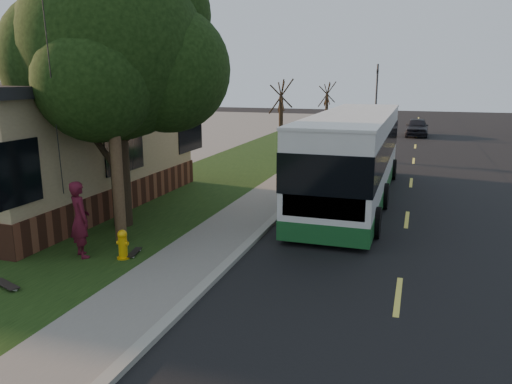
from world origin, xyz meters
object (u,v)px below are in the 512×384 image
Objects in this scene: utility_pole at (110,70)px; bare_tree_far at (327,108)px; fire_hydrant at (123,244)px; skateboard_spare at (6,285)px; skateboard_main at (134,252)px; leafy_tree at (117,52)px; traffic_signal at (376,92)px; transit_bus at (353,154)px; distant_car at (417,127)px; dumpster at (130,171)px; bare_tree_near at (281,118)px; skateboarder at (80,219)px.

bare_tree_far is (0.31, 29.01, -2.63)m from utility_pole.
fire_hydrant is 0.86× the size of skateboard_spare.
leafy_tree is at bearing 125.88° from skateboard_main.
skateboard_spare is (-4.53, -36.30, -3.04)m from traffic_signal.
leafy_tree is 5.80m from skateboard_main.
utility_pole is at bearing 77.62° from skateboard_spare.
transit_bus reaches higher than distant_car.
utility_pole is at bearing -103.92° from distant_car.
traffic_signal is 0.46× the size of transit_bus.
dumpster is (-9.06, -0.57, -1.04)m from transit_bus.
fire_hydrant is 30.93m from distant_car.
fire_hydrant is at bearing -54.62° from utility_pole.
skateboard_main is (0.10, 0.34, -0.31)m from fire_hydrant.
leafy_tree is at bearing -106.39° from distant_car.
leafy_tree reaches higher than distant_car.
leafy_tree is 4.90× the size of dumpster.
utility_pole reaches higher than traffic_signal.
utility_pole is 5.70× the size of dumpster.
dumpster is at bearing -100.38° from bare_tree_far.
bare_tree_near reaches higher than skateboard_spare.
traffic_signal is at bearing 132.70° from distant_car.
utility_pole is 2.24× the size of distant_car.
distant_car is at bearing 77.77° from skateboard_main.
bare_tree_near is at bearing 118.94° from transit_bus.
utility_pole is 2.11× the size of bare_tree_near.
distant_car is (6.58, 30.22, 0.26)m from fire_hydrant.
fire_hydrant is 4.37m from utility_pole.
utility_pole is at bearing -90.60° from bare_tree_far.
bare_tree_far is 0.73× the size of traffic_signal.
bare_tree_near is 2.23× the size of skateboarder.
bare_tree_near is 17.81m from skateboard_main.
skateboard_main is at bearing 59.93° from skateboard_spare.
skateboarder is (-4.16, -34.19, -2.13)m from traffic_signal.
dumpster reaches higher than skateboard_main.
leafy_tree is 7.29m from dumpster.
transit_bus is 6.14× the size of skateboarder.
utility_pole reaches higher than skateboarder.
bare_tree_near is 11.14m from dumpster.
skateboard_spare is at bearing -102.38° from utility_pole.
utility_pole is 33.26m from traffic_signal.
traffic_signal is at bearing 48.81° from bare_tree_far.
traffic_signal is at bearing 83.42° from utility_pole.
skateboard_main is at bearing -102.15° from distant_car.
bare_tree_near is at bearing 87.50° from leafy_tree.
leafy_tree is at bearing 91.65° from skateboard_spare.
distant_car reaches higher than dumpster.
skateboarder is at bearing -90.49° from bare_tree_near.
bare_tree_far is 2.53× the size of dumpster.
fire_hydrant is 1.23m from skateboarder.
dumpster is (-3.61, -10.43, -1.48)m from bare_tree_near.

